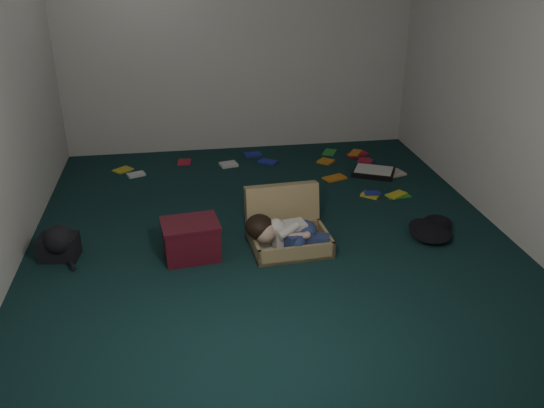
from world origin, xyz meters
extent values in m
plane|color=#0F2B2B|center=(0.00, 0.00, 0.00)|extent=(4.50, 4.50, 0.00)
plane|color=silver|center=(0.00, 2.25, 1.30)|extent=(4.50, 0.00, 4.50)
plane|color=silver|center=(0.00, -2.25, 1.30)|extent=(4.50, 0.00, 4.50)
plane|color=silver|center=(2.00, 0.00, 1.30)|extent=(0.00, 4.50, 4.50)
cube|color=tan|center=(0.13, -0.30, 0.07)|extent=(0.65, 0.48, 0.14)
cube|color=beige|center=(0.13, -0.30, 0.04)|extent=(0.59, 0.43, 0.02)
cube|color=tan|center=(0.11, -0.01, 0.22)|extent=(0.63, 0.23, 0.46)
cube|color=silver|center=(0.11, -0.32, 0.15)|extent=(0.29, 0.20, 0.20)
sphere|color=tan|center=(-0.09, -0.36, 0.21)|extent=(0.17, 0.17, 0.17)
ellipsoid|color=black|center=(-0.13, -0.31, 0.24)|extent=(0.22, 0.23, 0.19)
ellipsoid|color=navy|center=(0.24, -0.31, 0.15)|extent=(0.20, 0.23, 0.19)
cube|color=navy|center=(0.18, -0.41, 0.14)|extent=(0.26, 0.20, 0.12)
cube|color=navy|center=(0.31, -0.41, 0.12)|extent=(0.23, 0.16, 0.10)
sphere|color=white|center=(0.39, -0.38, 0.10)|extent=(0.10, 0.10, 0.10)
sphere|color=white|center=(0.40, -0.44, 0.10)|extent=(0.09, 0.09, 0.09)
cylinder|color=tan|center=(0.16, -0.43, 0.19)|extent=(0.16, 0.06, 0.06)
cube|color=#50101C|center=(-0.67, -0.28, 0.14)|extent=(0.46, 0.38, 0.28)
cube|color=#50101C|center=(-0.67, -0.28, 0.29)|extent=(0.48, 0.40, 0.02)
cube|color=black|center=(1.32, 1.16, 0.03)|extent=(0.53, 0.48, 0.05)
cube|color=white|center=(1.32, 1.16, 0.06)|extent=(0.47, 0.42, 0.01)
cube|color=yellow|center=(-1.35, 1.70, 0.01)|extent=(0.18, 0.14, 0.02)
cube|color=red|center=(-0.68, 1.83, 0.01)|extent=(0.23, 0.22, 0.02)
cube|color=silver|center=(-0.20, 1.67, 0.01)|extent=(0.18, 0.22, 0.02)
cube|color=#1D269F|center=(0.25, 1.68, 0.01)|extent=(0.19, 0.22, 0.02)
cube|color=orange|center=(0.90, 1.60, 0.01)|extent=(0.23, 0.21, 0.02)
cube|color=green|center=(1.02, 1.90, 0.01)|extent=(0.20, 0.15, 0.02)
cube|color=#7F2185|center=(1.34, 1.52, 0.01)|extent=(0.23, 0.23, 0.02)
cube|color=beige|center=(1.55, 1.14, 0.01)|extent=(0.17, 0.21, 0.02)
cube|color=yellow|center=(1.11, 0.62, 0.01)|extent=(0.20, 0.23, 0.02)
cube|color=red|center=(1.32, 1.75, 0.01)|extent=(0.23, 0.21, 0.02)
cube|color=silver|center=(-1.20, 1.53, 0.01)|extent=(0.21, 0.17, 0.02)
cube|color=#1D269F|center=(0.11, 1.95, 0.01)|extent=(0.23, 0.23, 0.02)
cube|color=orange|center=(0.87, 1.10, 0.01)|extent=(0.16, 0.20, 0.02)
cube|color=green|center=(1.37, 0.57, 0.01)|extent=(0.21, 0.23, 0.02)
camera|label=1|loc=(-0.67, -4.32, 2.32)|focal=38.00mm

